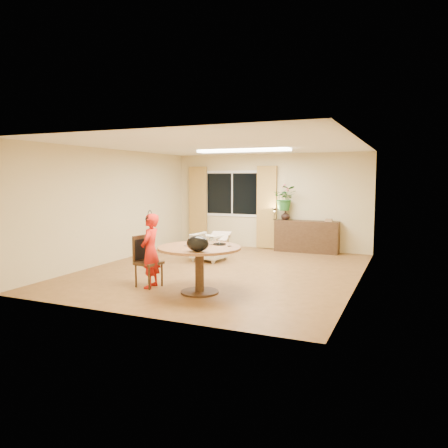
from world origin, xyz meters
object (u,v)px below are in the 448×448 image
dining_table (199,257)px  armchair (210,247)px  sideboard (307,236)px  dining_chair (149,261)px  child (150,251)px

dining_table → armchair: size_ratio=1.92×
armchair → sideboard: 2.77m
dining_table → dining_chair: dining_chair is taller
child → sideboard: size_ratio=0.79×
child → sideboard: (1.71, 4.79, -0.24)m
dining_chair → child: bearing=-12.5°
child → armchair: child is taller
dining_chair → sideboard: size_ratio=0.55×
armchair → dining_table: bearing=118.9°
dining_table → sideboard: bearing=81.2°
dining_chair → sideboard: (1.76, 4.77, -0.04)m
dining_table → dining_chair: bearing=178.7°
dining_table → sideboard: sideboard is taller
dining_table → sideboard: 4.85m
dining_chair → sideboard: 5.08m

